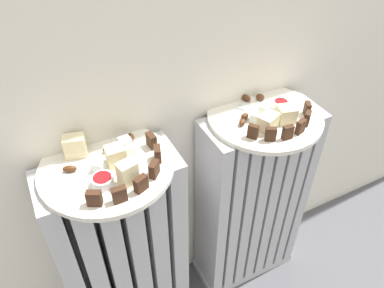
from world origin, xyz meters
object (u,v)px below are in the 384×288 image
Objects in this scene: jam_bowl_left at (103,180)px; fork at (254,111)px; plate_left at (107,167)px; radiator_left at (125,256)px; jam_bowl_right at (281,105)px; plate_right at (265,116)px; radiator_right at (251,204)px.

jam_bowl_left reaches higher than fork.
fork is at bearing 3.32° from plate_left.
radiator_left is 14.61× the size of jam_bowl_left.
jam_bowl_right is (0.45, -0.00, 0.35)m from radiator_left.
jam_bowl_left is 0.47× the size of fork.
plate_left is 0.41m from plate_right.
jam_bowl_right reaches higher than radiator_right.
radiator_right is 0.34m from fork.
radiator_left and radiator_right have the same top height.
plate_right is at bearing 178.62° from jam_bowl_right.
jam_bowl_left is at bearing -173.70° from jam_bowl_right.
radiator_right is at bearing 0.00° from plate_left.
radiator_left is 6.86× the size of fork.
jam_bowl_right is (0.04, -0.00, 0.02)m from plate_right.
radiator_right is 16.55× the size of jam_bowl_right.
jam_bowl_left is 0.42m from fork.
jam_bowl_right is (0.45, -0.00, 0.02)m from plate_left.
plate_left is at bearing 179.86° from jam_bowl_right.
jam_bowl_left is (-0.43, -0.05, 0.02)m from plate_right.
fork is (0.41, 0.08, -0.01)m from jam_bowl_left.
plate_right reaches higher than radiator_left.
fork is (-0.02, 0.02, 0.01)m from plate_right.
radiator_left is 0.52m from fork.
fork is at bearing 129.47° from plate_right.
jam_bowl_right is 0.41× the size of fork.
radiator_left is 16.55× the size of jam_bowl_right.
jam_bowl_right reaches higher than plate_right.
plate_right is 7.36× the size of jam_bowl_right.
radiator_left is 2.25× the size of plate_right.
plate_right reaches higher than radiator_right.
plate_left reaches higher than radiator_right.
plate_left is 6.50× the size of jam_bowl_left.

